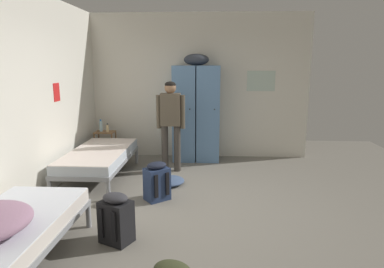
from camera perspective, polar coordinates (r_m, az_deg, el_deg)
ground_plane at (r=4.62m, az=-0.18°, el=-12.30°), size 8.41×8.41×0.00m
room_backdrop at (r=5.62m, az=-11.62°, el=6.90°), size 4.39×5.31×2.86m
locker_bank at (r=6.63m, az=0.73°, el=3.80°), size 0.90×0.55×2.07m
shelf_unit at (r=6.96m, az=-14.35°, el=-1.41°), size 0.38×0.30×0.57m
bed_left_rear at (r=5.82m, az=-15.35°, el=-3.66°), size 0.90×1.90×0.49m
bed_left_front at (r=3.58m, az=-29.00°, el=-14.57°), size 0.90×1.90×0.49m
person_traveler at (r=5.92m, az=-3.61°, el=2.71°), size 0.50×0.20×1.59m
water_bottle at (r=6.94m, az=-15.07°, el=1.32°), size 0.06×0.06×0.24m
lotion_bottle at (r=6.84m, az=-14.01°, el=0.96°), size 0.05×0.05×0.17m
backpack_black at (r=3.81m, az=-12.51°, el=-13.74°), size 0.39×0.41×0.55m
backpack_navy at (r=4.82m, az=-5.97°, el=-7.98°), size 0.41×0.42×0.55m
clothes_pile_denim at (r=5.46m, az=-3.90°, el=-7.85°), size 0.49×0.50×0.11m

